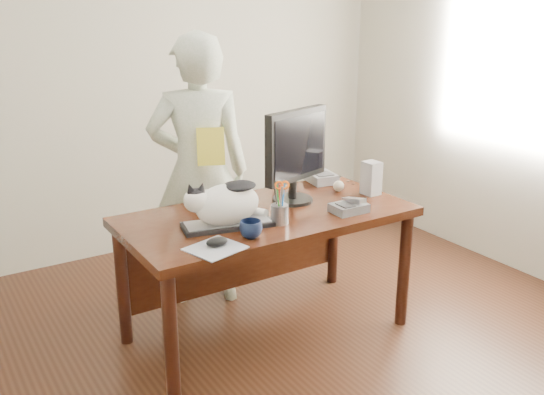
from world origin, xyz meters
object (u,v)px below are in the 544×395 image
(pen_cup, at_px, (280,212))
(person, at_px, (199,172))
(book_stack, at_px, (205,200))
(calculator, at_px, (321,177))
(baseball, at_px, (339,186))
(monitor, at_px, (296,151))
(speaker, at_px, (371,178))
(keyboard, at_px, (228,224))
(cat, at_px, (225,203))
(phone, at_px, (349,207))
(coffee_mug, at_px, (251,229))
(mouse, at_px, (217,242))
(desk, at_px, (260,233))

(pen_cup, xyz_separation_m, person, (-0.08, 0.79, 0.04))
(pen_cup, bearing_deg, book_stack, 112.95)
(calculator, bearing_deg, baseball, -88.42)
(baseball, bearing_deg, monitor, -175.26)
(speaker, bearing_deg, keyboard, 179.15)
(cat, distance_m, person, 0.71)
(phone, bearing_deg, baseball, 62.30)
(pen_cup, xyz_separation_m, book_stack, (-0.20, 0.47, -0.03))
(coffee_mug, distance_m, person, 0.90)
(mouse, xyz_separation_m, speaker, (1.17, 0.24, 0.08))
(keyboard, bearing_deg, phone, -0.27)
(mouse, bearing_deg, calculator, 14.25)
(monitor, height_order, pen_cup, monitor)
(cat, bearing_deg, mouse, -113.78)
(monitor, xyz_separation_m, book_stack, (-0.47, 0.22, -0.27))
(cat, relative_size, phone, 2.36)
(desk, distance_m, calculator, 0.67)
(cat, height_order, pen_cup, cat)
(coffee_mug, distance_m, speaker, 1.00)
(keyboard, height_order, coffee_mug, coffee_mug)
(keyboard, xyz_separation_m, speaker, (1.00, 0.03, 0.09))
(keyboard, distance_m, baseball, 0.88)
(monitor, xyz_separation_m, pen_cup, (-0.27, -0.25, -0.24))
(book_stack, bearing_deg, desk, -43.41)
(phone, relative_size, baseball, 2.90)
(desk, distance_m, monitor, 0.51)
(mouse, distance_m, phone, 0.85)
(coffee_mug, height_order, speaker, speaker)
(cat, distance_m, phone, 0.72)
(keyboard, xyz_separation_m, mouse, (-0.17, -0.21, 0.01))
(coffee_mug, bearing_deg, speaker, 13.15)
(mouse, bearing_deg, keyboard, 35.43)
(mouse, xyz_separation_m, baseball, (1.04, 0.39, 0.01))
(phone, height_order, calculator, phone)
(mouse, distance_m, baseball, 1.10)
(phone, relative_size, speaker, 0.97)
(cat, relative_size, coffee_mug, 4.10)
(coffee_mug, relative_size, baseball, 1.67)
(cat, height_order, calculator, cat)
(baseball, bearing_deg, book_stack, 166.39)
(phone, xyz_separation_m, baseball, (0.19, 0.33, 0.00))
(cat, bearing_deg, pen_cup, -8.27)
(keyboard, height_order, cat, cat)
(cat, xyz_separation_m, baseball, (0.88, 0.17, -0.10))
(monitor, height_order, person, person)
(speaker, bearing_deg, book_stack, 157.47)
(cat, height_order, mouse, cat)
(mouse, bearing_deg, phone, -11.79)
(keyboard, distance_m, coffee_mug, 0.20)
(monitor, distance_m, baseball, 0.44)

